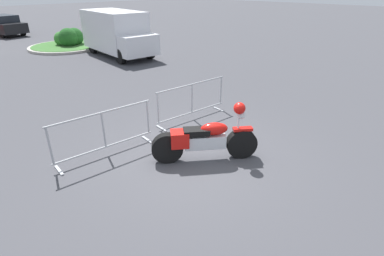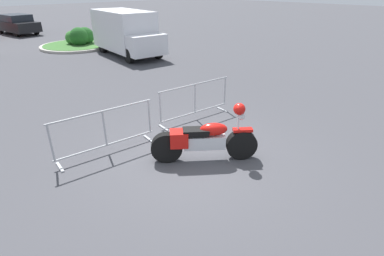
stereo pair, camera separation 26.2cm
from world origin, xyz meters
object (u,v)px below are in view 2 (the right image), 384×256
Objects in this scene: motorcycle at (205,140)px; crowd_barrier_near at (105,131)px; crowd_barrier_far at (195,101)px; parked_car_black at (17,24)px; delivery_van at (126,32)px; pedestrian at (112,25)px.

motorcycle is 2.28m from crowd_barrier_near.
motorcycle reaches higher than crowd_barrier_near.
crowd_barrier_near is 1.00× the size of crowd_barrier_far.
crowd_barrier_far is at bearing 167.84° from parked_car_black.
crowd_barrier_far is 9.61m from delivery_van.
pedestrian is (5.74, 14.51, 0.36)m from crowd_barrier_far.
pedestrian is at bearing 105.12° from motorcycle.
delivery_van is at bearing 69.13° from crowd_barrier_far.
parked_car_black is at bearing 122.08° from motorcycle.
pedestrian is at bearing 59.36° from crowd_barrier_near.
delivery_van is 3.06× the size of pedestrian.
parked_car_black is 2.70× the size of pedestrian.
crowd_barrier_far is (1.43, 1.78, 0.05)m from motorcycle.
crowd_barrier_far is 0.53× the size of parked_car_black.
pedestrian reaches higher than crowd_barrier_far.
crowd_barrier_far is at bearing -15.05° from delivery_van.
crowd_barrier_far is 21.50m from parked_car_black.
crowd_barrier_near is 16.87m from pedestrian.
motorcycle is at bearing -128.65° from crowd_barrier_far.
crowd_barrier_far is 0.47× the size of delivery_van.
crowd_barrier_near is 0.53× the size of parked_car_black.
delivery_van is (6.27, 8.95, 0.68)m from crowd_barrier_near.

